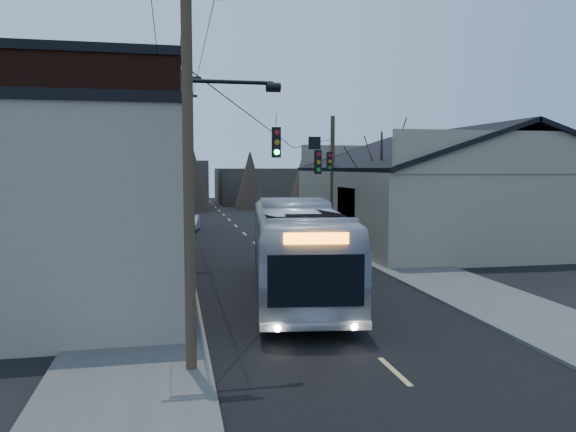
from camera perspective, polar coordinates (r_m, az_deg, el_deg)
ground at (r=13.17m, az=14.24°, el=-18.09°), size 160.00×160.00×0.00m
road_surface at (r=41.54m, az=-4.09°, el=-2.14°), size 9.00×110.00×0.02m
sidewalk_left at (r=41.20m, az=-13.10°, el=-2.24°), size 4.00×110.00×0.12m
sidewalk_right at (r=42.87m, az=4.56°, el=-1.85°), size 4.00×110.00×0.12m
building_clapboard at (r=20.27m, az=-21.86°, el=-0.00°), size 8.00×8.00×7.00m
building_brick at (r=31.22m, az=-20.19°, el=4.42°), size 10.00×12.00×10.00m
building_left_far at (r=47.09m, az=-16.65°, el=2.76°), size 9.00×14.00×7.00m
warehouse at (r=40.38m, az=15.48°, el=1.32°), size 16.16×20.60×7.73m
building_far_left at (r=75.91m, az=-12.10°, el=3.23°), size 10.00×12.00×6.00m
building_far_right at (r=81.86m, az=-2.92°, el=3.10°), size 12.00×14.00×5.00m
bare_tree at (r=33.12m, az=9.42°, el=2.24°), size 0.40×0.40×7.20m
utility_lines at (r=35.09m, az=-7.94°, el=4.62°), size 11.24×45.28×10.50m
bus at (r=22.45m, az=0.84°, el=-3.33°), size 4.96×13.87×3.78m
parked_car at (r=46.45m, az=-9.88°, el=-0.70°), size 1.72×3.85×1.23m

